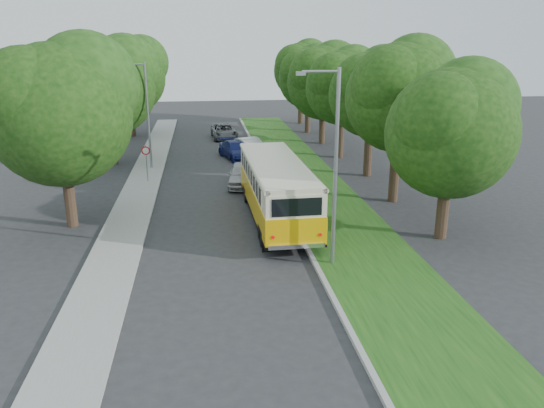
{
  "coord_description": "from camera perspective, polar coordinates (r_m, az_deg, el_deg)",
  "views": [
    {
      "loc": [
        -0.83,
        -22.26,
        8.99
      ],
      "look_at": [
        2.31,
        1.56,
        1.5
      ],
      "focal_mm": 35.0,
      "sensor_mm": 36.0,
      "label": 1
    }
  ],
  "objects": [
    {
      "name": "ground",
      "position": [
        24.02,
        -5.01,
        -4.74
      ],
      "size": [
        120.0,
        120.0,
        0.0
      ],
      "primitive_type": "plane",
      "color": "#2B2B2E",
      "rests_on": "ground"
    },
    {
      "name": "car_grey",
      "position": [
        50.62,
        -5.18,
        7.78
      ],
      "size": [
        2.51,
        4.92,
        1.33
      ],
      "primitive_type": "imported",
      "rotation": [
        0.0,
        0.0,
        0.06
      ],
      "color": "#505257",
      "rests_on": "ground"
    },
    {
      "name": "vintage_bus",
      "position": [
        27.0,
        0.48,
        1.4
      ],
      "size": [
        2.98,
        10.75,
        3.17
      ],
      "primitive_type": null,
      "rotation": [
        0.0,
        0.0,
        0.02
      ],
      "color": "#E8AC07",
      "rests_on": "ground"
    },
    {
      "name": "curb",
      "position": [
        29.02,
        1.63,
        -0.59
      ],
      "size": [
        0.2,
        70.0,
        0.15
      ],
      "primitive_type": "cube",
      "color": "gray",
      "rests_on": "ground"
    },
    {
      "name": "lamppost_far",
      "position": [
        38.77,
        -13.37,
        9.63
      ],
      "size": [
        1.71,
        0.16,
        7.5
      ],
      "color": "gray",
      "rests_on": "ground"
    },
    {
      "name": "car_white",
      "position": [
        42.35,
        -2.3,
        6.06
      ],
      "size": [
        3.02,
        4.73,
        1.47
      ],
      "primitive_type": "imported",
      "rotation": [
        0.0,
        0.0,
        0.36
      ],
      "color": "silver",
      "rests_on": "ground"
    },
    {
      "name": "treeline",
      "position": [
        40.57,
        -1.91,
        12.97
      ],
      "size": [
        24.27,
        41.91,
        9.46
      ],
      "color": "#332319",
      "rests_on": "ground"
    },
    {
      "name": "car_silver",
      "position": [
        33.93,
        -3.2,
        3.19
      ],
      "size": [
        2.27,
        4.46,
        1.46
      ],
      "primitive_type": "imported",
      "rotation": [
        0.0,
        0.0,
        -0.13
      ],
      "color": "#A3A3A8",
      "rests_on": "ground"
    },
    {
      "name": "sidewalk",
      "position": [
        28.96,
        -15.01,
        -1.26
      ],
      "size": [
        2.2,
        70.0,
        0.12
      ],
      "primitive_type": "cube",
      "color": "gray",
      "rests_on": "ground"
    },
    {
      "name": "lamppost_near",
      "position": [
        20.91,
        6.63,
        4.42
      ],
      "size": [
        1.71,
        0.16,
        8.0
      ],
      "color": "gray",
      "rests_on": "ground"
    },
    {
      "name": "grass_verge",
      "position": [
        29.48,
        6.15,
        -0.42
      ],
      "size": [
        4.5,
        70.0,
        0.13
      ],
      "primitive_type": "cube",
      "color": "#1A4612",
      "rests_on": "ground"
    },
    {
      "name": "car_blue",
      "position": [
        41.87,
        -3.86,
        5.81
      ],
      "size": [
        3.09,
        4.94,
        1.34
      ],
      "primitive_type": "imported",
      "rotation": [
        0.0,
        0.0,
        0.28
      ],
      "color": "navy",
      "rests_on": "ground"
    },
    {
      "name": "warning_sign",
      "position": [
        35.2,
        -13.38,
        4.9
      ],
      "size": [
        0.56,
        0.1,
        2.5
      ],
      "color": "gray",
      "rests_on": "ground"
    }
  ]
}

